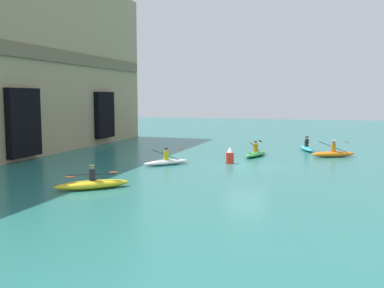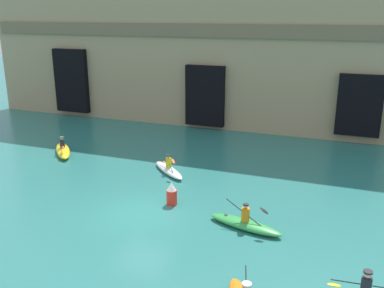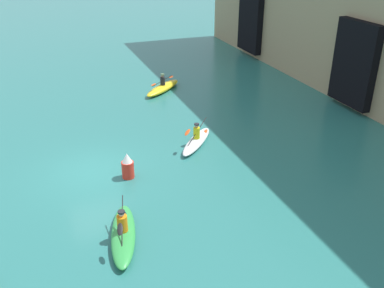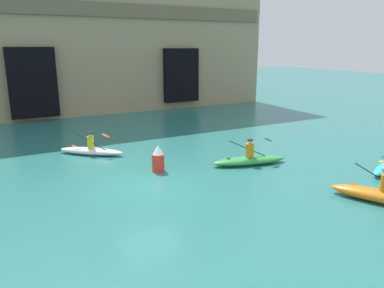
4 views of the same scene
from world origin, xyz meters
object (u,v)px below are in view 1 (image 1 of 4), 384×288
object	(u,v)px
kayak_green	(255,153)
kayak_white	(166,162)
kayak_orange	(333,154)
marker_buoy	(230,156)
kayak_yellow	(92,184)
kayak_cyan	(307,148)

from	to	relation	value
kayak_green	kayak_white	xyz separation A→B (m)	(-5.67, 4.85, -0.01)
kayak_green	kayak_white	size ratio (longest dim) A/B	1.20
kayak_white	kayak_orange	size ratio (longest dim) A/B	0.86
kayak_white	marker_buoy	world-z (taller)	marker_buoy
kayak_white	kayak_yellow	distance (m)	7.86
kayak_white	kayak_cyan	distance (m)	13.28
kayak_yellow	marker_buoy	size ratio (longest dim) A/B	2.85
marker_buoy	kayak_yellow	bearing A→B (deg)	154.75
kayak_white	marker_buoy	bearing A→B (deg)	-22.92
kayak_orange	kayak_yellow	bearing A→B (deg)	-154.13
kayak_yellow	kayak_green	bearing A→B (deg)	-153.81
kayak_white	kayak_orange	bearing A→B (deg)	-14.28
kayak_orange	marker_buoy	xyz separation A→B (m)	(-5.22, 6.53, 0.27)
kayak_yellow	kayak_orange	distance (m)	18.53
kayak_green	kayak_cyan	xyz separation A→B (m)	(4.71, -3.43, 0.01)
kayak_cyan	kayak_white	bearing A→B (deg)	125.91
marker_buoy	kayak_orange	bearing A→B (deg)	-51.38
kayak_yellow	marker_buoy	bearing A→B (deg)	-156.42
marker_buoy	kayak_green	bearing A→B (deg)	-15.67
kayak_cyan	marker_buoy	world-z (taller)	kayak_cyan
kayak_white	kayak_orange	world-z (taller)	kayak_orange
kayak_cyan	marker_buoy	xyz separation A→B (m)	(-8.56, 4.51, 0.29)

